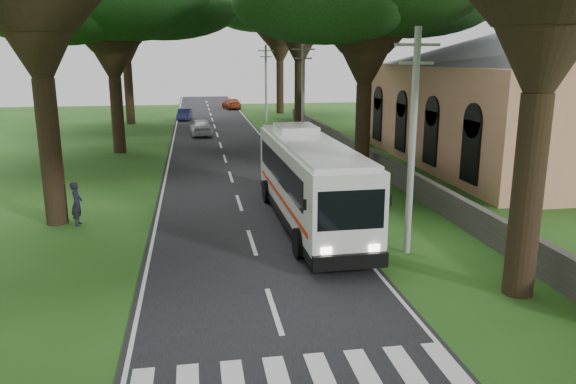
{
  "coord_description": "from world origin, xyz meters",
  "views": [
    {
      "loc": [
        -2.04,
        -12.5,
        7.11
      ],
      "look_at": [
        1.26,
        7.09,
        2.2
      ],
      "focal_mm": 35.0,
      "sensor_mm": 36.0,
      "label": 1
    }
  ],
  "objects_px": {
    "pole_far": "(266,83)",
    "coach_bus": "(309,180)",
    "distant_car_a": "(201,127)",
    "pedestrian": "(77,204)",
    "church": "(503,89)",
    "distant_car_c": "(232,104)",
    "distant_car_b": "(185,114)",
    "pole_mid": "(303,97)",
    "pole_near": "(412,140)"
  },
  "relations": [
    {
      "from": "church",
      "to": "pole_far",
      "type": "bearing_deg",
      "value": 116.82
    },
    {
      "from": "coach_bus",
      "to": "pedestrian",
      "type": "height_order",
      "value": "coach_bus"
    },
    {
      "from": "pole_near",
      "to": "pole_far",
      "type": "bearing_deg",
      "value": 90.0
    },
    {
      "from": "distant_car_b",
      "to": "pedestrian",
      "type": "distance_m",
      "value": 38.98
    },
    {
      "from": "church",
      "to": "pedestrian",
      "type": "distance_m",
      "value": 27.13
    },
    {
      "from": "pole_near",
      "to": "pole_far",
      "type": "height_order",
      "value": "same"
    },
    {
      "from": "distant_car_b",
      "to": "distant_car_c",
      "type": "bearing_deg",
      "value": 70.14
    },
    {
      "from": "distant_car_c",
      "to": "pedestrian",
      "type": "height_order",
      "value": "pedestrian"
    },
    {
      "from": "distant_car_c",
      "to": "distant_car_b",
      "type": "bearing_deg",
      "value": 55.22
    },
    {
      "from": "church",
      "to": "pole_mid",
      "type": "bearing_deg",
      "value": 160.19
    },
    {
      "from": "pole_near",
      "to": "distant_car_c",
      "type": "xyz_separation_m",
      "value": [
        -2.5,
        56.44,
        -3.48
      ]
    },
    {
      "from": "church",
      "to": "distant_car_c",
      "type": "height_order",
      "value": "church"
    },
    {
      "from": "church",
      "to": "distant_car_b",
      "type": "relative_size",
      "value": 6.48
    },
    {
      "from": "distant_car_b",
      "to": "coach_bus",
      "type": "bearing_deg",
      "value": -75.39
    },
    {
      "from": "coach_bus",
      "to": "pole_far",
      "type": "bearing_deg",
      "value": 84.57
    },
    {
      "from": "pole_mid",
      "to": "coach_bus",
      "type": "distance_m",
      "value": 16.2
    },
    {
      "from": "pole_far",
      "to": "distant_car_a",
      "type": "distance_m",
      "value": 11.25
    },
    {
      "from": "coach_bus",
      "to": "distant_car_b",
      "type": "height_order",
      "value": "coach_bus"
    },
    {
      "from": "pole_near",
      "to": "coach_bus",
      "type": "distance_m",
      "value": 5.53
    },
    {
      "from": "distant_car_c",
      "to": "pole_mid",
      "type": "bearing_deg",
      "value": 85.53
    },
    {
      "from": "pole_far",
      "to": "distant_car_c",
      "type": "relative_size",
      "value": 1.73
    },
    {
      "from": "pole_near",
      "to": "distant_car_b",
      "type": "distance_m",
      "value": 45.3
    },
    {
      "from": "distant_car_a",
      "to": "distant_car_c",
      "type": "bearing_deg",
      "value": -103.16
    },
    {
      "from": "pole_mid",
      "to": "pedestrian",
      "type": "height_order",
      "value": "pole_mid"
    },
    {
      "from": "pole_near",
      "to": "distant_car_b",
      "type": "height_order",
      "value": "pole_near"
    },
    {
      "from": "pole_near",
      "to": "distant_car_a",
      "type": "height_order",
      "value": "pole_near"
    },
    {
      "from": "pole_far",
      "to": "distant_car_c",
      "type": "xyz_separation_m",
      "value": [
        -2.5,
        16.44,
        -3.48
      ]
    },
    {
      "from": "distant_car_a",
      "to": "distant_car_b",
      "type": "bearing_deg",
      "value": -85.79
    },
    {
      "from": "pole_near",
      "to": "distant_car_a",
      "type": "xyz_separation_m",
      "value": [
        -6.91,
        31.8,
        -3.39
      ]
    },
    {
      "from": "pole_far",
      "to": "distant_car_a",
      "type": "bearing_deg",
      "value": -130.1
    },
    {
      "from": "distant_car_c",
      "to": "coach_bus",
      "type": "bearing_deg",
      "value": 81.28
    },
    {
      "from": "distant_car_c",
      "to": "pole_far",
      "type": "bearing_deg",
      "value": 90.26
    },
    {
      "from": "distant_car_a",
      "to": "distant_car_c",
      "type": "height_order",
      "value": "distant_car_a"
    },
    {
      "from": "church",
      "to": "pole_far",
      "type": "relative_size",
      "value": 3.0
    },
    {
      "from": "pole_mid",
      "to": "distant_car_b",
      "type": "bearing_deg",
      "value": 109.24
    },
    {
      "from": "church",
      "to": "distant_car_c",
      "type": "distance_m",
      "value": 43.72
    },
    {
      "from": "pole_near",
      "to": "pole_far",
      "type": "relative_size",
      "value": 1.0
    },
    {
      "from": "pole_far",
      "to": "coach_bus",
      "type": "relative_size",
      "value": 0.66
    },
    {
      "from": "pole_far",
      "to": "pedestrian",
      "type": "height_order",
      "value": "pole_far"
    },
    {
      "from": "pole_mid",
      "to": "pedestrian",
      "type": "xyz_separation_m",
      "value": [
        -12.56,
        -14.42,
        -3.25
      ]
    },
    {
      "from": "distant_car_a",
      "to": "distant_car_b",
      "type": "relative_size",
      "value": 1.2
    },
    {
      "from": "pole_far",
      "to": "distant_car_b",
      "type": "xyz_separation_m",
      "value": [
        -8.5,
        4.35,
        -3.54
      ]
    },
    {
      "from": "distant_car_a",
      "to": "pedestrian",
      "type": "distance_m",
      "value": 26.82
    },
    {
      "from": "pedestrian",
      "to": "pole_far",
      "type": "bearing_deg",
      "value": -17.49
    },
    {
      "from": "distant_car_c",
      "to": "pedestrian",
      "type": "relative_size",
      "value": 2.47
    },
    {
      "from": "church",
      "to": "distant_car_c",
      "type": "relative_size",
      "value": 5.2
    },
    {
      "from": "pole_near",
      "to": "distant_car_a",
      "type": "distance_m",
      "value": 32.72
    },
    {
      "from": "coach_bus",
      "to": "pole_near",
      "type": "bearing_deg",
      "value": -57.25
    },
    {
      "from": "church",
      "to": "distant_car_b",
      "type": "xyz_separation_m",
      "value": [
        -20.86,
        28.81,
        -4.27
      ]
    },
    {
      "from": "pole_near",
      "to": "coach_bus",
      "type": "height_order",
      "value": "pole_near"
    }
  ]
}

